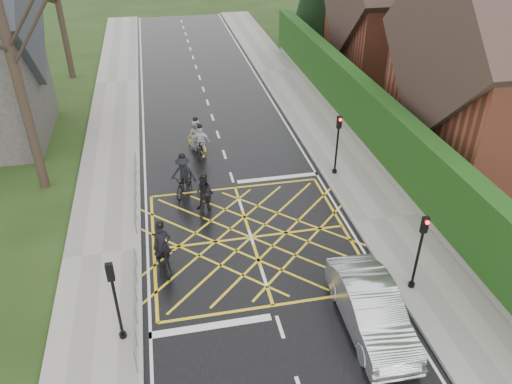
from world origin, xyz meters
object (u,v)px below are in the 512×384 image
object	(u,v)px
car	(371,309)
cyclist_mid	(184,178)
cyclist_back	(205,197)
cyclist_rear	(163,252)
cyclist_front	(201,145)
cyclist_lead	(197,139)

from	to	relation	value
car	cyclist_mid	bearing A→B (deg)	119.92
cyclist_back	car	size ratio (longest dim) A/B	0.40
cyclist_rear	cyclist_front	size ratio (longest dim) A/B	1.16
cyclist_mid	car	distance (m)	11.07
cyclist_front	cyclist_lead	world-z (taller)	cyclist_lead
cyclist_rear	cyclist_back	bearing A→B (deg)	50.30
cyclist_mid	cyclist_lead	xyz separation A→B (m)	(1.04, 4.23, -0.08)
cyclist_rear	cyclist_front	xyz separation A→B (m)	(2.39, 8.65, 0.01)
cyclist_rear	car	world-z (taller)	cyclist_rear
cyclist_lead	cyclist_front	bearing A→B (deg)	-104.32
cyclist_back	car	bearing A→B (deg)	-38.19
cyclist_lead	car	size ratio (longest dim) A/B	0.43
car	cyclist_front	bearing A→B (deg)	108.80
cyclist_rear	cyclist_mid	xyz separation A→B (m)	(1.22, 5.27, 0.07)
cyclist_lead	car	bearing A→B (deg)	-96.31
cyclist_mid	cyclist_lead	size ratio (longest dim) A/B	1.07
cyclist_rear	cyclist_lead	size ratio (longest dim) A/B	1.09
car	cyclist_back	bearing A→B (deg)	120.86
cyclist_mid	car	xyz separation A→B (m)	(5.31, -9.72, 0.05)
cyclist_front	car	size ratio (longest dim) A/B	0.40
cyclist_back	cyclist_lead	distance (m)	5.99
cyclist_back	cyclist_lead	world-z (taller)	cyclist_lead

